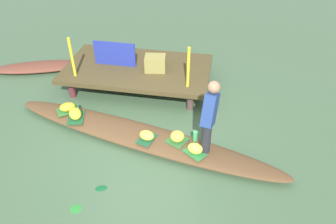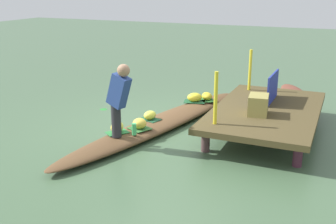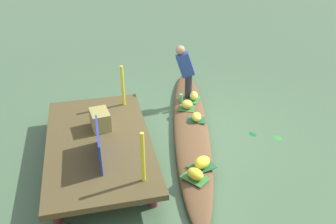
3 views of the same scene
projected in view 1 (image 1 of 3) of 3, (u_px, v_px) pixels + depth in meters
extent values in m
plane|color=#436142|center=(141.00, 140.00, 5.96)|extent=(40.00, 40.00, 0.00)
cube|color=#4B3E23|center=(138.00, 69.00, 7.26)|extent=(3.20, 1.80, 0.10)
cylinder|color=maroon|center=(72.00, 89.00, 7.01)|extent=(0.14, 0.14, 0.36)
cylinder|color=#513837|center=(190.00, 101.00, 6.64)|extent=(0.14, 0.14, 0.36)
cylinder|color=maroon|center=(96.00, 59.00, 8.15)|extent=(0.14, 0.14, 0.36)
cylinder|color=#4D2635|center=(198.00, 68.00, 7.78)|extent=(0.14, 0.14, 0.36)
ellipsoid|color=brown|center=(141.00, 136.00, 5.91)|extent=(5.38, 1.87, 0.19)
ellipsoid|color=brown|center=(41.00, 67.00, 8.01)|extent=(2.39, 1.30, 0.16)
cube|color=#1F5430|center=(76.00, 118.00, 6.19)|extent=(0.40, 0.50, 0.01)
ellipsoid|color=yellow|center=(75.00, 114.00, 6.13)|extent=(0.36, 0.39, 0.19)
cube|color=#327132|center=(68.00, 110.00, 6.38)|extent=(0.51, 0.48, 0.01)
ellipsoid|color=gold|center=(67.00, 107.00, 6.33)|extent=(0.37, 0.34, 0.16)
cube|color=#316831|center=(177.00, 140.00, 5.67)|extent=(0.43, 0.44, 0.01)
ellipsoid|color=yellow|center=(177.00, 136.00, 5.62)|extent=(0.28, 0.27, 0.19)
cube|color=#1F5133|center=(147.00, 139.00, 5.70)|extent=(0.35, 0.43, 0.01)
ellipsoid|color=#E8E748|center=(147.00, 135.00, 5.66)|extent=(0.31, 0.26, 0.16)
cube|color=#2B7C3D|center=(195.00, 153.00, 5.42)|extent=(0.43, 0.41, 0.01)
ellipsoid|color=#E8CF4C|center=(195.00, 148.00, 5.36)|extent=(0.29, 0.23, 0.20)
cylinder|color=#28282D|center=(206.00, 138.00, 5.31)|extent=(0.16, 0.16, 0.55)
cube|color=navy|center=(210.00, 110.00, 5.06)|extent=(0.27, 0.46, 0.58)
sphere|color=#9E7556|center=(214.00, 87.00, 4.94)|extent=(0.20, 0.20, 0.20)
cylinder|color=#45BC66|center=(195.00, 136.00, 5.62)|extent=(0.08, 0.08, 0.20)
cube|color=#243297|center=(115.00, 54.00, 7.14)|extent=(0.94, 0.04, 0.55)
cylinder|color=yellow|center=(72.00, 57.00, 6.67)|extent=(0.06, 0.06, 0.85)
cylinder|color=yellow|center=(188.00, 68.00, 6.33)|extent=(0.06, 0.06, 0.85)
cube|color=olive|center=(155.00, 63.00, 7.01)|extent=(0.48, 0.38, 0.34)
ellipsoid|color=#2A8431|center=(76.00, 209.00, 4.75)|extent=(0.19, 0.18, 0.01)
ellipsoid|color=#14572C|center=(101.00, 188.00, 5.06)|extent=(0.22, 0.18, 0.01)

